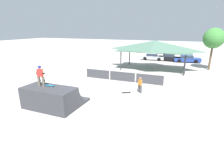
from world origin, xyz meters
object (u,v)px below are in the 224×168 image
(tree_beside_pavilion, at_px, (214,38))
(parked_car_black, at_px, (169,58))
(skateboard_on_deck, at_px, (50,85))
(skateboard_on_ground, at_px, (126,92))
(parked_car_silver, at_px, (153,57))
(bystander_walking, at_px, (140,84))
(skater_on_deck, at_px, (40,74))
(parked_car_blue, at_px, (187,59))

(tree_beside_pavilion, relative_size, parked_car_black, 1.39)
(skateboard_on_deck, xyz_separation_m, skateboard_on_ground, (4.52, 5.00, -1.66))
(skateboard_on_ground, xyz_separation_m, parked_car_silver, (-0.87, 19.22, 0.54))
(parked_car_silver, height_order, parked_car_black, same)
(bystander_walking, relative_size, parked_car_silver, 0.35)
(bystander_walking, height_order, skateboard_on_ground, bystander_walking)
(skateboard_on_ground, distance_m, parked_car_black, 19.50)
(parked_car_black, bearing_deg, tree_beside_pavilion, -35.18)
(skater_on_deck, xyz_separation_m, bystander_walking, (6.22, 5.81, -1.73))
(skateboard_on_ground, relative_size, parked_car_silver, 0.19)
(skateboard_on_deck, distance_m, parked_car_blue, 26.08)
(skater_on_deck, height_order, skateboard_on_ground, skater_on_deck)
(parked_car_black, height_order, parked_car_blue, same)
(tree_beside_pavilion, bearing_deg, skateboard_on_deck, -124.10)
(parked_car_silver, bearing_deg, skateboard_on_deck, -99.04)
(bystander_walking, relative_size, skateboard_on_ground, 1.83)
(parked_car_silver, xyz_separation_m, parked_car_black, (3.06, 0.15, -0.00))
(skater_on_deck, distance_m, bystander_walking, 8.69)
(skater_on_deck, relative_size, tree_beside_pavilion, 0.27)
(skater_on_deck, distance_m, skateboard_on_ground, 7.71)
(skateboard_on_ground, bearing_deg, bystander_walking, -2.07)
(skateboard_on_deck, height_order, parked_car_blue, skateboard_on_deck)
(tree_beside_pavilion, xyz_separation_m, parked_car_blue, (-3.02, 5.27, -3.88))
(skater_on_deck, height_order, parked_car_black, skater_on_deck)
(skater_on_deck, distance_m, tree_beside_pavilion, 23.39)
(bystander_walking, bearing_deg, parked_car_black, -51.40)
(bystander_walking, bearing_deg, skater_on_deck, 84.86)
(bystander_walking, bearing_deg, skateboard_on_deck, 86.53)
(tree_beside_pavilion, bearing_deg, skater_on_deck, -124.97)
(skater_on_deck, height_order, bystander_walking, skater_on_deck)
(skateboard_on_deck, xyz_separation_m, parked_car_silver, (3.65, 24.22, -1.11))
(skateboard_on_ground, relative_size, parked_car_blue, 0.18)
(skateboard_on_ground, xyz_separation_m, tree_beside_pavilion, (8.27, 13.88, 4.43))
(skateboard_on_deck, relative_size, parked_car_silver, 0.19)
(skater_on_deck, height_order, tree_beside_pavilion, tree_beside_pavilion)
(bystander_walking, xyz_separation_m, tree_beside_pavilion, (7.14, 13.29, 3.65))
(skater_on_deck, xyz_separation_m, parked_car_blue, (10.34, 24.37, -1.97))
(parked_car_black, bearing_deg, parked_car_blue, 2.82)
(skateboard_on_ground, bearing_deg, skateboard_on_deck, -161.63)
(skateboard_on_deck, relative_size, skateboard_on_ground, 1.00)
(parked_car_silver, height_order, parked_car_blue, same)
(tree_beside_pavilion, bearing_deg, parked_car_blue, 119.80)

